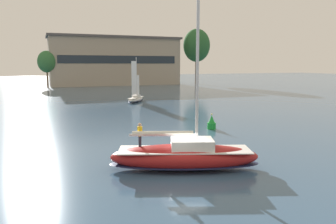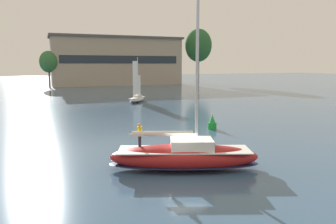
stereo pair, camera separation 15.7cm
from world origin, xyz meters
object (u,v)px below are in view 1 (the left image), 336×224
(tree_shore_left, at_px, (197,46))
(sailboat_moored_mid_channel, at_px, (136,98))
(tree_shore_center, at_px, (47,62))
(sailboat_main, at_px, (185,156))
(channel_buoy, at_px, (212,123))

(tree_shore_left, distance_m, sailboat_moored_mid_channel, 60.64)
(tree_shore_center, distance_m, sailboat_moored_mid_channel, 50.17)
(tree_shore_left, height_order, sailboat_moored_mid_channel, tree_shore_left)
(tree_shore_center, height_order, sailboat_main, sailboat_main)
(sailboat_main, distance_m, sailboat_moored_mid_channel, 40.48)
(sailboat_moored_mid_channel, bearing_deg, tree_shore_center, 106.67)
(tree_shore_center, bearing_deg, sailboat_main, -85.88)
(tree_shore_center, xyz_separation_m, sailboat_moored_mid_channel, (14.25, -47.58, -7.07))
(tree_shore_left, xyz_separation_m, tree_shore_center, (-50.24, 0.52, -5.83))
(tree_shore_center, distance_m, sailboat_main, 87.76)
(tree_shore_center, height_order, channel_buoy, tree_shore_center)
(tree_shore_center, distance_m, channel_buoy, 77.53)
(tree_shore_center, xyz_separation_m, channel_buoy, (14.71, -75.79, -7.12))
(sailboat_main, distance_m, channel_buoy, 14.24)
(tree_shore_left, bearing_deg, sailboat_moored_mid_channel, -127.41)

